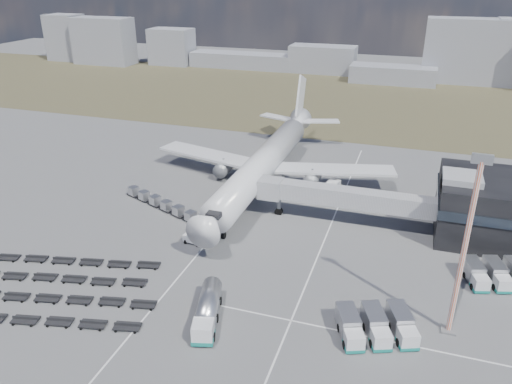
% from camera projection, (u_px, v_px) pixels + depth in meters
% --- Properties ---
extents(ground, '(420.00, 420.00, 0.00)m').
position_uv_depth(ground, '(202.00, 266.00, 74.93)').
color(ground, '#565659').
rests_on(ground, ground).
extents(grass_strip, '(420.00, 90.00, 0.01)m').
position_uv_depth(grass_strip, '(333.00, 99.00, 170.08)').
color(grass_strip, '#444429').
rests_on(grass_strip, ground).
extents(lane_markings, '(47.12, 110.00, 0.01)m').
position_uv_depth(lane_markings, '(270.00, 267.00, 74.72)').
color(lane_markings, silver).
rests_on(lane_markings, ground).
extents(jet_bridge, '(30.30, 3.80, 7.05)m').
position_uv_depth(jet_bridge, '(333.00, 196.00, 85.95)').
color(jet_bridge, '#939399').
rests_on(jet_bridge, ground).
extents(airliner, '(51.59, 64.53, 17.62)m').
position_uv_depth(airliner, '(266.00, 161.00, 100.76)').
color(airliner, silver).
rests_on(airliner, ground).
extents(skyline, '(279.90, 25.19, 25.81)m').
position_uv_depth(skyline, '(419.00, 54.00, 192.78)').
color(skyline, gray).
rests_on(skyline, ground).
extents(fuel_tanker, '(5.27, 10.61, 3.33)m').
position_uv_depth(fuel_tanker, '(207.00, 310.00, 62.75)').
color(fuel_tanker, silver).
rests_on(fuel_tanker, ground).
extents(pushback_tug, '(3.48, 2.24, 1.48)m').
position_uv_depth(pushback_tug, '(194.00, 239.00, 81.03)').
color(pushback_tug, silver).
rests_on(pushback_tug, ground).
extents(catering_truck, '(3.12, 5.75, 2.50)m').
position_uv_depth(catering_truck, '(331.00, 190.00, 97.47)').
color(catering_truck, silver).
rests_on(catering_truck, ground).
extents(service_trucks_near, '(10.53, 9.35, 2.65)m').
position_uv_depth(service_trucks_near, '(376.00, 325.00, 60.36)').
color(service_trucks_near, silver).
rests_on(service_trucks_near, ground).
extents(service_trucks_far, '(9.67, 8.31, 2.51)m').
position_uv_depth(service_trucks_far, '(497.00, 274.00, 70.61)').
color(service_trucks_far, silver).
rests_on(service_trucks_far, ground).
extents(uld_row, '(18.36, 8.96, 1.75)m').
position_uv_depth(uld_row, '(161.00, 203.00, 92.60)').
color(uld_row, black).
rests_on(uld_row, ground).
extents(baggage_dollies, '(31.58, 21.46, 0.80)m').
position_uv_depth(baggage_dollies, '(50.00, 288.00, 69.09)').
color(baggage_dollies, black).
rests_on(baggage_dollies, ground).
extents(floodlight_mast, '(2.16, 1.79, 23.18)m').
position_uv_depth(floodlight_mast, '(464.00, 250.00, 56.90)').
color(floodlight_mast, '#D34B21').
rests_on(floodlight_mast, ground).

